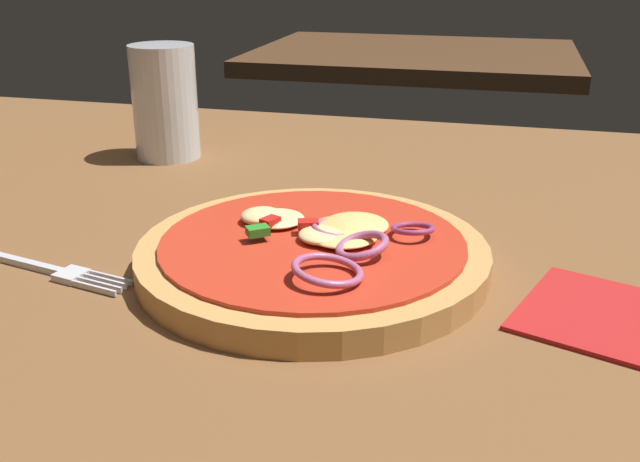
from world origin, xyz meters
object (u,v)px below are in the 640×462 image
fork (33,266)px  napkin (628,322)px  pizza (314,253)px  beer_glass (166,109)px

fork → napkin: (0.39, 0.02, -0.00)m
pizza → napkin: bearing=-8.4°
napkin → fork: bearing=-177.0°
fork → beer_glass: beer_glass is taller
beer_glass → fork: bearing=-83.5°
pizza → fork: pizza is taller
beer_glass → napkin: bearing=-31.9°
beer_glass → napkin: beer_glass is taller
fork → beer_glass: bearing=96.5°
fork → napkin: bearing=3.0°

